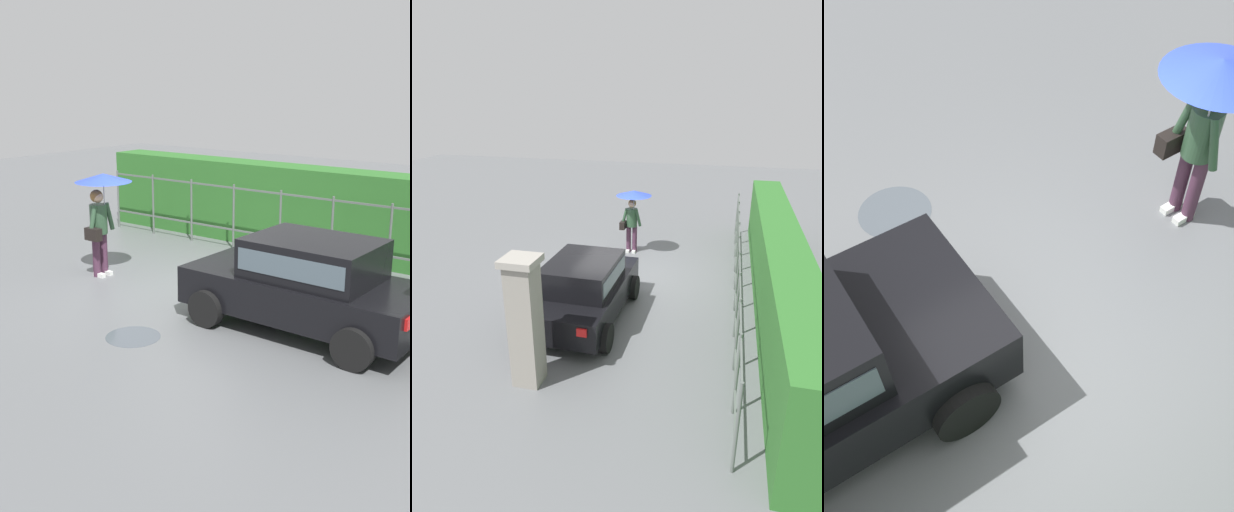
{
  "view_description": "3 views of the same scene",
  "coord_description": "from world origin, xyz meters",
  "views": [
    {
      "loc": [
        6.93,
        -8.57,
        3.78
      ],
      "look_at": [
        0.66,
        -0.38,
        0.87
      ],
      "focal_mm": 44.01,
      "sensor_mm": 36.0,
      "label": 1
    },
    {
      "loc": [
        11.26,
        2.57,
        5.02
      ],
      "look_at": [
        0.61,
        -0.13,
        0.82
      ],
      "focal_mm": 31.06,
      "sensor_mm": 36.0,
      "label": 2
    },
    {
      "loc": [
        2.13,
        2.57,
        4.91
      ],
      "look_at": [
        0.24,
        -0.12,
        0.95
      ],
      "focal_mm": 41.5,
      "sensor_mm": 36.0,
      "label": 3
    }
  ],
  "objects": [
    {
      "name": "puddle_near",
      "position": [
        0.67,
        -2.2,
        0.0
      ],
      "size": [
        0.84,
        0.84,
        0.0
      ],
      "primitive_type": "cylinder",
      "color": "#4C545B",
      "rests_on": "ground"
    },
    {
      "name": "fence_section",
      "position": [
        0.77,
        2.97,
        0.83
      ],
      "size": [
        11.14,
        0.05,
        1.5
      ],
      "color": "#59605B",
      "rests_on": "ground"
    },
    {
      "name": "ground_plane",
      "position": [
        0.0,
        0.0,
        0.0
      ],
      "size": [
        40.0,
        40.0,
        0.0
      ],
      "primitive_type": "plane",
      "color": "slate"
    },
    {
      "name": "car",
      "position": [
        2.62,
        -0.37,
        0.8
      ],
      "size": [
        3.76,
        1.9,
        1.48
      ],
      "rotation": [
        0.0,
        0.0,
        3.13
      ],
      "color": "black",
      "rests_on": "ground"
    },
    {
      "name": "pedestrian",
      "position": [
        -1.96,
        -0.27,
        1.53
      ],
      "size": [
        1.1,
        1.1,
        2.04
      ],
      "rotation": [
        0.0,
        0.0,
        -0.01
      ],
      "color": "#47283D",
      "rests_on": "ground"
    },
    {
      "name": "hedge_row",
      "position": [
        0.77,
        3.89,
        0.95
      ],
      "size": [
        12.09,
        0.9,
        1.9
      ],
      "primitive_type": "cube",
      "color": "#2D6B28",
      "rests_on": "ground"
    }
  ]
}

